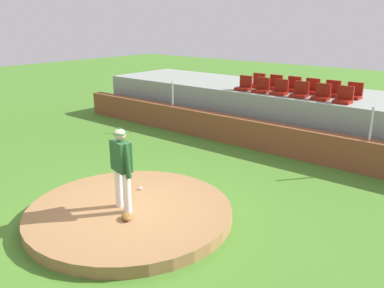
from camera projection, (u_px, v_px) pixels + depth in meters
The scene contains 21 objects.
ground_plane at pixel (130, 218), 8.46m from camera, with size 60.00×60.00×0.00m, color #467C27.
pitchers_mound at pixel (130, 213), 8.43m from camera, with size 4.27×4.27×0.24m, color #976C42.
pitcher at pixel (121, 163), 8.03m from camera, with size 0.77×0.36×1.75m.
baseball at pixel (140, 188), 9.25m from camera, with size 0.07×0.07×0.07m, color white.
fielding_glove at pixel (126, 217), 7.87m from camera, with size 0.30×0.20×0.11m, color brown.
brick_barrier at pixel (269, 137), 12.61m from camera, with size 17.19×0.40×0.91m, color brown.
fence_post_left at pixel (172, 94), 14.82m from camera, with size 0.06×0.06×0.91m, color silver.
fence_post_right at pixel (371, 124), 10.53m from camera, with size 0.06×0.06×0.91m, color silver.
bleacher_platform at pixel (304, 113), 14.29m from camera, with size 16.56×3.52×1.59m, color gray.
stadium_chair_0 at pixel (244, 86), 14.19m from camera, with size 0.48×0.44×0.50m.
stadium_chair_1 at pixel (262, 88), 13.75m from camera, with size 0.48×0.44×0.50m.
stadium_chair_2 at pixel (280, 90), 13.35m from camera, with size 0.48×0.44×0.50m.
stadium_chair_3 at pixel (300, 92), 12.90m from camera, with size 0.48×0.44×0.50m.
stadium_chair_4 at pixel (321, 95), 12.47m from camera, with size 0.48×0.44×0.50m.
stadium_chair_5 at pixel (344, 98), 12.02m from camera, with size 0.48×0.44×0.50m.
stadium_chair_6 at pixel (258, 83), 14.82m from camera, with size 0.48×0.44×0.50m.
stadium_chair_7 at pixel (275, 85), 14.40m from camera, with size 0.48×0.44×0.50m.
stadium_chair_8 at pixel (293, 87), 13.99m from camera, with size 0.48×0.44×0.50m.
stadium_chair_9 at pixel (311, 89), 13.54m from camera, with size 0.48×0.44×0.50m.
stadium_chair_10 at pixel (332, 91), 13.10m from camera, with size 0.48×0.44×0.50m.
stadium_chair_11 at pixel (354, 93), 12.70m from camera, with size 0.48×0.44×0.50m.
Camera 1 is at (5.87, -5.03, 3.99)m, focal length 37.65 mm.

